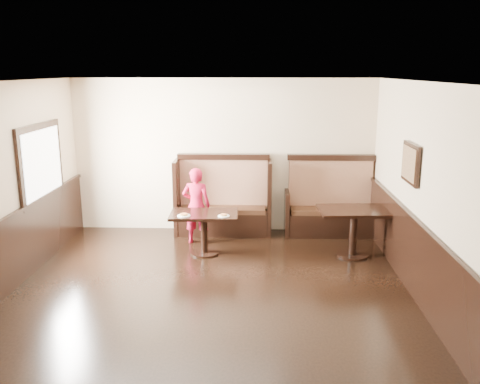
{
  "coord_description": "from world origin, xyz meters",
  "views": [
    {
      "loc": [
        0.64,
        -5.68,
        2.95
      ],
      "look_at": [
        0.34,
        2.35,
        1.0
      ],
      "focal_mm": 38.0,
      "sensor_mm": 36.0,
      "label": 1
    }
  ],
  "objects_px": {
    "booth_neighbor": "(330,208)",
    "child": "(196,206)",
    "table_main": "(204,223)",
    "booth_main": "(223,205)",
    "table_neighbor": "(354,221)"
  },
  "relations": [
    {
      "from": "child",
      "to": "booth_main",
      "type": "bearing_deg",
      "value": -119.97
    },
    {
      "from": "booth_main",
      "to": "table_neighbor",
      "type": "xyz_separation_m",
      "value": [
        2.17,
        -1.13,
        0.06
      ]
    },
    {
      "from": "table_main",
      "to": "child",
      "type": "height_order",
      "value": "child"
    },
    {
      "from": "booth_main",
      "to": "child",
      "type": "bearing_deg",
      "value": -125.06
    },
    {
      "from": "table_main",
      "to": "booth_main",
      "type": "bearing_deg",
      "value": 76.43
    },
    {
      "from": "booth_neighbor",
      "to": "child",
      "type": "distance_m",
      "value": 2.45
    },
    {
      "from": "table_neighbor",
      "to": "child",
      "type": "relative_size",
      "value": 0.88
    },
    {
      "from": "table_main",
      "to": "child",
      "type": "bearing_deg",
      "value": 107.41
    },
    {
      "from": "table_main",
      "to": "table_neighbor",
      "type": "xyz_separation_m",
      "value": [
        2.41,
        -0.0,
        0.05
      ]
    },
    {
      "from": "booth_neighbor",
      "to": "child",
      "type": "bearing_deg",
      "value": -165.82
    },
    {
      "from": "table_main",
      "to": "table_neighbor",
      "type": "distance_m",
      "value": 2.41
    },
    {
      "from": "booth_neighbor",
      "to": "table_main",
      "type": "distance_m",
      "value": 2.46
    },
    {
      "from": "table_neighbor",
      "to": "child",
      "type": "bearing_deg",
      "value": 164.57
    },
    {
      "from": "child",
      "to": "booth_neighbor",
      "type": "bearing_deg",
      "value": -160.73
    },
    {
      "from": "booth_main",
      "to": "table_neighbor",
      "type": "relative_size",
      "value": 1.5
    }
  ]
}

